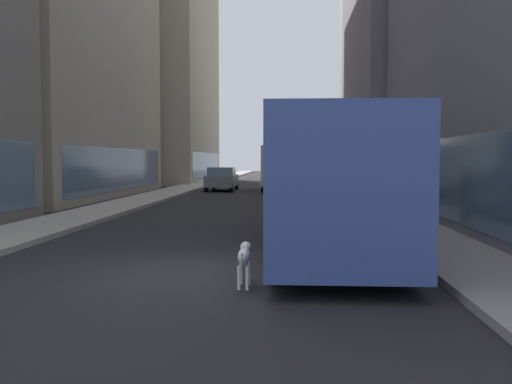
{
  "coord_description": "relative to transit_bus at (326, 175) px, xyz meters",
  "views": [
    {
      "loc": [
        1.93,
        -10.66,
        2.16
      ],
      "look_at": [
        1.12,
        2.65,
        1.4
      ],
      "focal_mm": 40.08,
      "sensor_mm": 36.0,
      "label": 1
    }
  ],
  "objects": [
    {
      "name": "dalmatian_dog",
      "position": [
        -1.65,
        -4.54,
        -1.26
      ],
      "size": [
        0.22,
        0.96,
        0.72
      ],
      "color": "white",
      "rests_on": "ground"
    },
    {
      "name": "car_silver_sedan",
      "position": [
        0.0,
        8.81,
        -0.95
      ],
      "size": [
        1.82,
        4.52,
        1.62
      ],
      "color": "#B7BABF",
      "rests_on": "ground"
    },
    {
      "name": "pedestrian_with_handbag",
      "position": [
        2.82,
        4.25,
        -0.76
      ],
      "size": [
        0.45,
        0.34,
        1.69
      ],
      "color": "#1E1E2D",
      "rests_on": "sidewalk_right"
    },
    {
      "name": "transit_bus",
      "position": [
        0.0,
        0.0,
        0.0
      ],
      "size": [
        2.78,
        11.53,
        3.05
      ],
      "color": "#33478C",
      "rests_on": "ground"
    },
    {
      "name": "box_truck",
      "position": [
        -1.6,
        25.31,
        -0.11
      ],
      "size": [
        2.3,
        7.5,
        3.05
      ],
      "color": "#19519E",
      "rests_on": "ground"
    },
    {
      "name": "sidewalk_right",
      "position": [
        2.9,
        31.53,
        -1.7
      ],
      "size": [
        2.4,
        110.0,
        0.15
      ],
      "primitive_type": "cube",
      "color": "gray",
      "rests_on": "ground"
    },
    {
      "name": "car_black_suv",
      "position": [
        0.0,
        39.07,
        -0.95
      ],
      "size": [
        1.77,
        4.45,
        1.62
      ],
      "color": "black",
      "rests_on": "ground"
    },
    {
      "name": "building_right_far",
      "position": [
        9.1,
        43.28,
        14.82
      ],
      "size": [
        8.66,
        21.74,
        33.21
      ],
      "color": "gray",
      "rests_on": "ground"
    },
    {
      "name": "sidewalk_left",
      "position": [
        -8.5,
        31.53,
        -1.7
      ],
      "size": [
        2.4,
        110.0,
        0.15
      ],
      "primitive_type": "cube",
      "color": "#ADA89E",
      "rests_on": "ground"
    },
    {
      "name": "building_left_far",
      "position": [
        -14.7,
        40.01,
        10.89
      ],
      "size": [
        11.78,
        18.43,
        25.35
      ],
      "color": "#B2A893",
      "rests_on": "ground"
    },
    {
      "name": "car_grey_wagon",
      "position": [
        -5.6,
        25.01,
        -0.95
      ],
      "size": [
        1.88,
        4.66,
        1.62
      ],
      "color": "slate",
      "rests_on": "ground"
    },
    {
      "name": "ground_plane",
      "position": [
        -2.8,
        31.53,
        -1.78
      ],
      "size": [
        120.0,
        120.0,
        0.0
      ],
      "primitive_type": "plane",
      "color": "#232326"
    }
  ]
}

